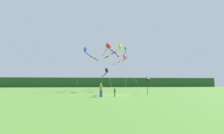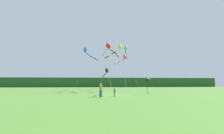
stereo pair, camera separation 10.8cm
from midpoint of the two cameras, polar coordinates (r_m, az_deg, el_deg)
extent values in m
plane|color=#5B9338|center=(23.46, 1.37, -10.79)|extent=(120.00, 120.00, 0.00)
cube|color=#234C23|center=(68.26, -3.37, -5.97)|extent=(108.00, 3.41, 4.25)
cylinder|color=#334C8C|center=(20.07, -4.75, -10.29)|extent=(0.18, 0.18, 0.88)
cylinder|color=#334C8C|center=(20.07, -4.17, -10.29)|extent=(0.18, 0.18, 0.88)
cylinder|color=olive|center=(20.03, -4.44, -8.03)|extent=(0.40, 0.40, 0.70)
sphere|color=tan|center=(20.02, -4.43, -6.67)|extent=(0.26, 0.26, 0.26)
cylinder|color=olive|center=(20.64, 0.74, -10.63)|extent=(0.12, 0.12, 0.57)
cylinder|color=olive|center=(20.65, 1.11, -10.62)|extent=(0.12, 0.12, 0.57)
cylinder|color=#334C8C|center=(20.61, 0.92, -9.21)|extent=(0.26, 0.26, 0.45)
sphere|color=tan|center=(20.60, 0.92, -8.36)|extent=(0.17, 0.17, 0.17)
cube|color=silver|center=(19.89, -6.82, -11.08)|extent=(0.57, 0.40, 0.35)
cylinder|color=black|center=(24.92, 13.42, -6.93)|extent=(0.06, 0.06, 2.98)
cone|color=black|center=(25.04, 14.12, -4.72)|extent=(0.90, 0.70, 0.70)
cylinder|color=#B2B2B2|center=(40.02, 5.15, -0.32)|extent=(1.05, 4.44, 11.92)
ellipsoid|color=green|center=(43.26, 5.19, 7.24)|extent=(0.91, 1.07, 1.47)
cylinder|color=green|center=(43.57, 5.11, 6.26)|extent=(0.24, 1.00, 0.41)
cylinder|color=black|center=(44.42, 5.17, 5.71)|extent=(0.61, 0.99, 0.45)
cylinder|color=green|center=(45.30, 5.28, 5.23)|extent=(0.32, 0.99, 0.32)
cylinder|color=black|center=(46.17, 5.37, 4.76)|extent=(0.58, 1.00, 0.48)
cylinder|color=green|center=(47.06, 5.51, 4.31)|extent=(0.40, 0.99, 0.31)
cylinder|color=black|center=(47.96, 5.62, 3.97)|extent=(0.55, 0.98, 0.32)
cylinder|color=green|center=(48.85, 5.78, 3.58)|extent=(0.49, 1.01, 0.43)
cylinder|color=#B2B2B2|center=(38.72, -1.03, -4.98)|extent=(1.29, 4.32, 5.40)
ellipsoid|color=black|center=(40.96, -2.15, -1.27)|extent=(1.22, 1.52, 1.77)
cylinder|color=black|center=(41.30, -2.47, -2.40)|extent=(0.60, 0.96, 0.48)
cylinder|color=black|center=(42.12, -2.91, -2.86)|extent=(0.35, 0.99, 0.46)
cylinder|color=black|center=(42.99, -3.21, -3.22)|extent=(0.41, 0.97, 0.37)
cylinder|color=black|center=(43.87, -3.51, -3.46)|extent=(0.37, 0.96, 0.31)
cylinder|color=black|center=(44.75, -3.77, -3.76)|extent=(0.37, 0.99, 0.47)
cylinder|color=black|center=(45.63, -3.98, -4.14)|extent=(0.31, 0.98, 0.44)
cylinder|color=black|center=(46.47, -4.36, -4.43)|extent=(0.63, 0.93, 0.37)
cylinder|color=#B2B2B2|center=(30.72, 4.38, -0.59)|extent=(1.13, 2.22, 9.74)
ellipsoid|color=yellow|center=(32.53, 3.00, 7.80)|extent=(1.15, 1.27, 1.30)
cylinder|color=yellow|center=(32.81, 2.15, 6.43)|extent=(1.02, 1.20, 0.62)
cylinder|color=black|center=(33.62, 0.49, 5.50)|extent=(1.02, 1.17, 0.48)
cylinder|color=yellow|center=(34.57, -0.87, 4.69)|extent=(0.76, 1.32, 0.48)
cylinder|color=black|center=(35.55, -2.14, 3.92)|extent=(1.01, 1.18, 0.48)
cylinder|color=yellow|center=(36.59, -3.17, 3.05)|extent=(0.54, 1.39, 0.65)
cylinder|color=#B2B2B2|center=(30.38, 7.83, -2.51)|extent=(2.44, 3.77, 7.61)
ellipsoid|color=#E5598C|center=(32.40, 4.87, 4.00)|extent=(1.35, 1.44, 1.49)
cylinder|color=#E5598C|center=(32.55, 4.45, 2.83)|extent=(0.58, 0.75, 0.40)
cylinder|color=white|center=(32.99, 3.53, 2.39)|extent=(0.66, 0.68, 0.34)
cylinder|color=#E5598C|center=(33.41, 2.60, 1.96)|extent=(0.63, 0.73, 0.42)
cylinder|color=white|center=(33.85, 1.70, 1.53)|extent=(0.66, 0.68, 0.34)
cylinder|color=#E5598C|center=(34.35, 0.92, 1.20)|extent=(0.50, 0.75, 0.31)
cylinder|color=white|center=(34.93, 0.34, 0.78)|extent=(0.47, 0.79, 0.43)
cylinder|color=#B2B2B2|center=(31.36, -12.28, -0.98)|extent=(1.61, 3.22, 9.32)
ellipsoid|color=blue|center=(33.58, -10.44, 6.69)|extent=(1.02, 1.14, 1.45)
cylinder|color=blue|center=(33.75, -10.14, 5.55)|extent=(0.52, 0.77, 0.36)
cylinder|color=black|center=(34.32, -9.54, 5.06)|extent=(0.51, 0.77, 0.36)
cylinder|color=blue|center=(34.88, -8.91, 4.57)|extent=(0.58, 0.76, 0.39)
cylinder|color=black|center=(35.40, -8.22, 4.07)|extent=(0.61, 0.74, 0.39)
cylinder|color=blue|center=(35.93, -7.51, 3.66)|extent=(0.60, 0.72, 0.31)
cylinder|color=black|center=(36.48, -6.85, 3.33)|extent=(0.57, 0.73, 0.29)
cylinder|color=blue|center=(37.10, -6.36, 3.02)|extent=(0.43, 0.77, 0.29)
cylinder|color=black|center=(37.70, -5.85, 2.72)|extent=(0.61, 0.72, 0.30)
cylinder|color=#B2B2B2|center=(29.53, -3.11, -0.24)|extent=(2.03, 3.96, 9.88)
ellipsoid|color=red|center=(32.40, -1.44, 8.09)|extent=(1.42, 1.51, 1.31)
cylinder|color=red|center=(32.59, -1.01, 6.97)|extent=(0.73, 0.81, 0.44)
cylinder|color=black|center=(33.22, -0.19, 6.41)|extent=(0.70, 0.79, 0.29)
cylinder|color=red|center=(33.87, 0.61, 5.88)|extent=(0.73, 0.81, 0.43)
cylinder|color=black|center=(34.55, 1.26, 5.34)|extent=(0.59, 0.85, 0.32)
cylinder|color=red|center=(35.29, 1.65, 4.80)|extent=(0.47, 0.91, 0.43)
cylinder|color=black|center=(36.00, 2.15, 4.21)|extent=(0.73, 0.80, 0.41)
cylinder|color=#B2B2B2|center=(34.37, -1.17, 0.33)|extent=(0.82, 3.18, 11.57)
cone|color=purple|center=(36.98, -1.97, 8.99)|extent=(1.23, 1.46, 1.49)
cylinder|color=purple|center=(37.25, -2.02, 7.91)|extent=(0.20, 0.91, 0.40)
cylinder|color=white|center=(38.04, -2.16, 7.30)|extent=(0.26, 0.93, 0.40)
cylinder|color=purple|center=(38.80, -2.47, 6.71)|extent=(0.46, 0.93, 0.40)
cylinder|color=white|center=(39.59, -2.75, 6.23)|extent=(0.22, 0.89, 0.29)
cylinder|color=purple|center=(40.40, -2.88, 5.77)|extent=(0.26, 0.92, 0.40)
cylinder|color=white|center=(41.18, -3.18, 5.29)|extent=(0.49, 0.92, 0.34)
cylinder|color=purple|center=(41.96, -3.55, 4.85)|extent=(0.37, 0.93, 0.38)
cylinder|color=white|center=(42.75, -3.78, 4.34)|extent=(0.31, 0.94, 0.46)
camera|label=1|loc=(0.05, -90.10, 0.01)|focal=23.57mm
camera|label=2|loc=(0.05, 89.90, -0.01)|focal=23.57mm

